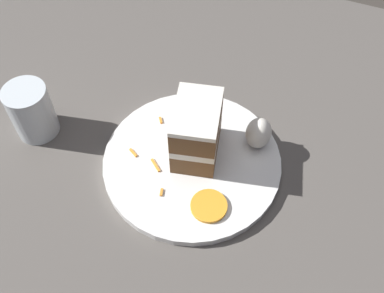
{
  "coord_description": "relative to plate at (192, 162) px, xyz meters",
  "views": [
    {
      "loc": [
        0.36,
        0.14,
        0.64
      ],
      "look_at": [
        -0.01,
        -0.01,
        0.08
      ],
      "focal_mm": 42.0,
      "sensor_mm": 36.0,
      "label": 1
    }
  ],
  "objects": [
    {
      "name": "orange_garnish",
      "position": [
        0.07,
        0.05,
        0.01
      ],
      "size": [
        0.05,
        0.05,
        0.01
      ],
      "primitive_type": "cylinder",
      "color": "orange",
      "rests_on": "plate"
    },
    {
      "name": "dining_table",
      "position": [
        0.01,
        0.01,
        -0.02
      ],
      "size": [
        1.06,
        1.15,
        0.03
      ],
      "primitive_type": "cube",
      "color": "#56514C",
      "rests_on": "ground"
    },
    {
      "name": "cream_dollop",
      "position": [
        -0.07,
        0.09,
        0.03
      ],
      "size": [
        0.05,
        0.04,
        0.05
      ],
      "primitive_type": "ellipsoid",
      "color": "white",
      "rests_on": "plate"
    },
    {
      "name": "drinking_glass",
      "position": [
        0.03,
        -0.27,
        0.03
      ],
      "size": [
        0.07,
        0.07,
        0.09
      ],
      "color": "silver",
      "rests_on": "dining_table"
    },
    {
      "name": "ground_plane",
      "position": [
        0.01,
        0.01,
        -0.04
      ],
      "size": [
        6.0,
        6.0,
        0.0
      ],
      "primitive_type": "plane",
      "color": "#38332D",
      "rests_on": "ground"
    },
    {
      "name": "plate",
      "position": [
        0.0,
        0.0,
        0.0
      ],
      "size": [
        0.28,
        0.28,
        0.01
      ],
      "primitive_type": "cylinder",
      "color": "white",
      "rests_on": "dining_table"
    },
    {
      "name": "carrot_shreds_scatter",
      "position": [
        0.02,
        -0.06,
        0.01
      ],
      "size": [
        0.14,
        0.08,
        0.0
      ],
      "color": "orange",
      "rests_on": "plate"
    },
    {
      "name": "cake_slice",
      "position": [
        -0.02,
        -0.0,
        0.06
      ],
      "size": [
        0.11,
        0.09,
        0.1
      ],
      "rotation": [
        0.0,
        0.0,
        1.8
      ],
      "color": "brown",
      "rests_on": "plate"
    }
  ]
}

